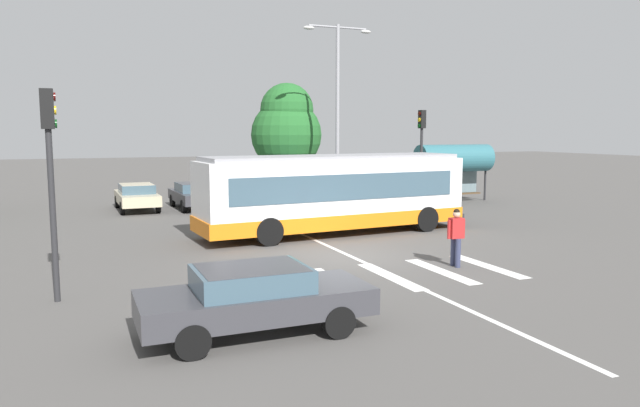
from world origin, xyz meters
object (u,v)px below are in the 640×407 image
Objects in this scene: city_transit_bus at (334,193)px; parked_car_charcoal at (194,194)px; parked_car_champagne at (137,195)px; parked_car_silver at (239,191)px; foreground_sedan at (255,296)px; twin_arm_street_lamp at (338,97)px; background_tree_right at (287,128)px; bus_stop_shelter at (454,159)px; traffic_light_near_corner at (50,161)px; pedestrian_crossing_street at (456,234)px; traffic_light_far_corner at (421,144)px; parked_car_blue at (291,190)px.

city_transit_bus is 10.41m from parked_car_charcoal.
parked_car_champagne is 5.34m from parked_car_silver.
twin_arm_street_lamp is (9.85, 18.26, 5.03)m from foreground_sedan.
parked_car_silver is 0.66× the size of background_tree_right.
parked_car_charcoal is 14.51m from bus_stop_shelter.
parked_car_silver is at bearing 158.51° from twin_arm_street_lamp.
parked_car_champagne is 16.64m from traffic_light_near_corner.
parked_car_silver is 0.47× the size of twin_arm_street_lamp.
city_transit_bus is 2.39× the size of parked_car_champagne.
pedestrian_crossing_street is 12.88m from traffic_light_far_corner.
traffic_light_far_corner is (12.87, 14.67, 2.59)m from foreground_sedan.
traffic_light_near_corner reaches higher than bus_stop_shelter.
pedestrian_crossing_street is at bearing -73.78° from parked_car_charcoal.
traffic_light_near_corner is at bearing -148.05° from city_transit_bus.
pedestrian_crossing_street is at bearing -94.81° from background_tree_right.
pedestrian_crossing_street is 0.38× the size of foreground_sedan.
traffic_light_far_corner is at bearing -25.44° from parked_car_charcoal.
parked_car_blue is 0.93× the size of traffic_light_near_corner.
traffic_light_far_corner is 1.11× the size of bus_stop_shelter.
twin_arm_street_lamp is (2.20, -1.39, 5.03)m from parked_car_blue.
foreground_sedan is 0.47× the size of twin_arm_street_lamp.
parked_car_silver is 12.17m from bus_stop_shelter.
parked_car_champagne is 11.60m from twin_arm_street_lamp.
pedestrian_crossing_street is 16.93m from parked_car_charcoal.
background_tree_right is at bearing 57.57° from traffic_light_near_corner.
traffic_light_far_corner reaches higher than traffic_light_near_corner.
parked_car_champagne is 17.32m from bus_stop_shelter.
parked_car_champagne is at bearing 122.68° from city_transit_bus.
background_tree_right is (8.77, 23.50, 3.45)m from foreground_sedan.
foreground_sedan is at bearing -103.60° from parked_car_silver.
city_transit_bus is at bearing -101.48° from background_tree_right.
bus_stop_shelter is (16.99, -2.93, 1.65)m from parked_car_champagne.
traffic_light_far_corner is at bearing -49.97° from twin_arm_street_lamp.
parked_car_champagne is (-0.44, 20.05, 0.00)m from foreground_sedan.
parked_car_champagne is 10.43m from background_tree_right.
parked_car_blue is (5.30, -0.02, 0.00)m from parked_car_charcoal.
foreground_sedan and parked_car_champagne have the same top height.
parked_car_silver is 18.57m from traffic_light_near_corner.
parked_car_charcoal is at bearing -149.21° from background_tree_right.
parked_car_champagne is 14.59m from traffic_light_far_corner.
pedestrian_crossing_street is 0.38× the size of parked_car_blue.
pedestrian_crossing_street is 0.38× the size of parked_car_champagne.
background_tree_right reaches higher than foreground_sedan.
foreground_sedan is 23.87m from bus_stop_shelter.
traffic_light_near_corner is at bearing 177.30° from pedestrian_crossing_street.
pedestrian_crossing_street is 15.85m from twin_arm_street_lamp.
parked_car_silver is at bearing -139.81° from background_tree_right.
parked_car_champagne is (-6.47, 10.09, -0.82)m from city_transit_bus.
city_transit_bus is at bearing -57.32° from parked_car_champagne.
parked_car_charcoal is at bearing -7.72° from parked_car_champagne.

